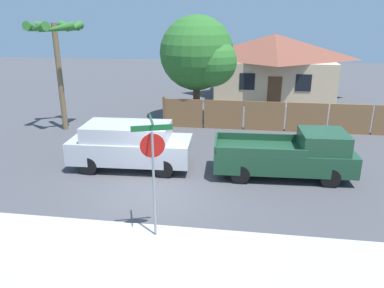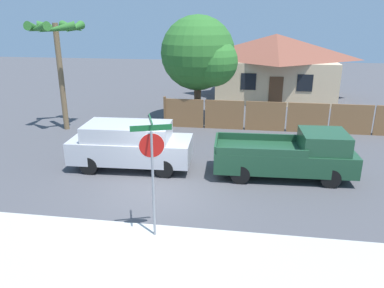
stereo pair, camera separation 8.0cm
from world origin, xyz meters
name	(u,v)px [view 1 (the left image)]	position (x,y,z in m)	size (l,w,h in m)	color
ground_plane	(157,193)	(0.00, 0.00, 0.00)	(80.00, 80.00, 0.00)	#47474C
sidewalk_strip	(125,256)	(0.00, -3.60, 0.00)	(36.00, 3.20, 0.01)	#B2B2AD
wooden_fence	(285,117)	(4.96, 8.08, 0.78)	(13.06, 0.12, 1.66)	brown
house	(273,65)	(4.74, 16.76, 2.36)	(8.71, 6.50, 4.56)	beige
oak_tree	(200,55)	(0.28, 9.46, 3.74)	(4.27, 4.07, 5.87)	brown
palm_tree	(55,37)	(-6.65, 6.80, 4.77)	(2.73, 2.94, 5.55)	brown
red_suv	(130,144)	(-1.58, 2.15, 0.98)	(4.81, 2.12, 1.81)	#B7B7BC
orange_pickup	(290,155)	(4.60, 2.16, 0.86)	(5.20, 2.10, 1.80)	#1E472D
stop_sign	(153,158)	(0.54, -2.50, 2.31)	(1.01, 0.91, 3.37)	gray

